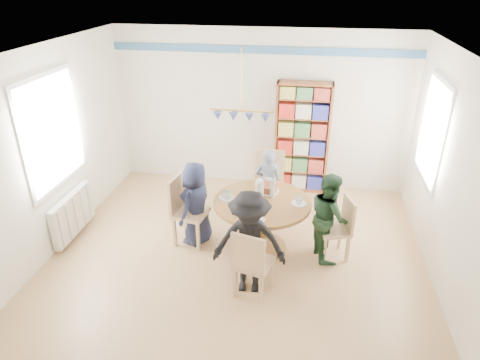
% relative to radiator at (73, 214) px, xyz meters
% --- Properties ---
extents(ground, '(5.00, 5.00, 0.00)m').
position_rel_radiator_xyz_m(ground, '(2.42, -0.30, -0.35)').
color(ground, tan).
extents(room_shell, '(5.00, 5.00, 5.00)m').
position_rel_radiator_xyz_m(room_shell, '(2.16, 0.57, 1.30)').
color(room_shell, white).
rests_on(room_shell, ground).
extents(radiator, '(0.12, 1.00, 0.60)m').
position_rel_radiator_xyz_m(radiator, '(0.00, 0.00, 0.00)').
color(radiator, silver).
rests_on(radiator, ground).
extents(dining_table, '(1.30, 1.30, 0.75)m').
position_rel_radiator_xyz_m(dining_table, '(2.71, 0.13, 0.21)').
color(dining_table, brown).
rests_on(dining_table, ground).
extents(chair_left, '(0.50, 0.50, 0.99)m').
position_rel_radiator_xyz_m(chair_left, '(1.64, 0.14, 0.20)').
color(chair_left, tan).
rests_on(chair_left, ground).
extents(chair_right, '(0.48, 0.48, 0.87)m').
position_rel_radiator_xyz_m(chair_right, '(3.74, 0.13, 0.13)').
color(chair_right, tan).
rests_on(chair_right, ground).
extents(chair_far, '(0.46, 0.46, 1.02)m').
position_rel_radiator_xyz_m(chair_far, '(2.69, 1.15, 0.21)').
color(chair_far, tan).
rests_on(chair_far, ground).
extents(chair_near, '(0.49, 0.49, 0.91)m').
position_rel_radiator_xyz_m(chair_near, '(2.71, -0.87, 0.15)').
color(chair_near, tan).
rests_on(chair_near, ground).
extents(person_left, '(0.56, 0.69, 1.21)m').
position_rel_radiator_xyz_m(person_left, '(1.79, 0.15, 0.26)').
color(person_left, '#181C35').
rests_on(person_left, ground).
extents(person_right, '(0.61, 0.70, 1.21)m').
position_rel_radiator_xyz_m(person_right, '(3.59, 0.12, 0.26)').
color(person_right, '#19321E').
rests_on(person_right, ground).
extents(person_far, '(0.44, 0.32, 1.14)m').
position_rel_radiator_xyz_m(person_far, '(2.70, 0.99, 0.22)').
color(person_far, gray).
rests_on(person_far, ground).
extents(person_near, '(0.89, 0.55, 1.32)m').
position_rel_radiator_xyz_m(person_near, '(2.67, -0.73, 0.31)').
color(person_near, black).
rests_on(person_near, ground).
extents(bookshelf, '(0.90, 0.27, 1.90)m').
position_rel_radiator_xyz_m(bookshelf, '(3.15, 2.04, 0.58)').
color(bookshelf, brown).
rests_on(bookshelf, ground).
extents(tableware, '(1.17, 1.17, 0.31)m').
position_rel_radiator_xyz_m(tableware, '(2.68, 0.16, 0.47)').
color(tableware, white).
rests_on(tableware, dining_table).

